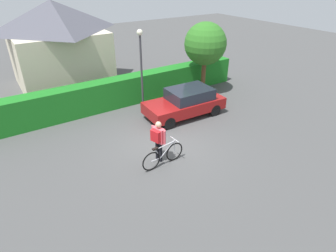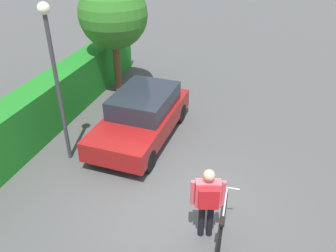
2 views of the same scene
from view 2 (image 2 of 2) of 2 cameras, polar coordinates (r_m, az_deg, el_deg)
name	(u,v)px [view 2 (image 2 of 2)]	position (r m, az deg, el deg)	size (l,w,h in m)	color
ground_plane	(180,205)	(8.20, 2.04, -12.81)	(60.00, 60.00, 0.00)	#484848
parked_car_near	(142,115)	(10.13, -4.31, 1.74)	(4.01, 1.91, 1.39)	maroon
bicycle	(222,225)	(7.29, 8.90, -15.71)	(1.82, 0.50, 0.95)	black
person_rider	(208,199)	(6.88, 6.53, -11.77)	(0.45, 0.65, 1.68)	black
street_lamp	(54,65)	(8.73, -18.23, 9.42)	(0.28, 0.28, 4.13)	#38383D
tree_kerbside	(113,15)	(12.48, -9.00, 17.62)	(2.36, 2.36, 4.04)	brown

